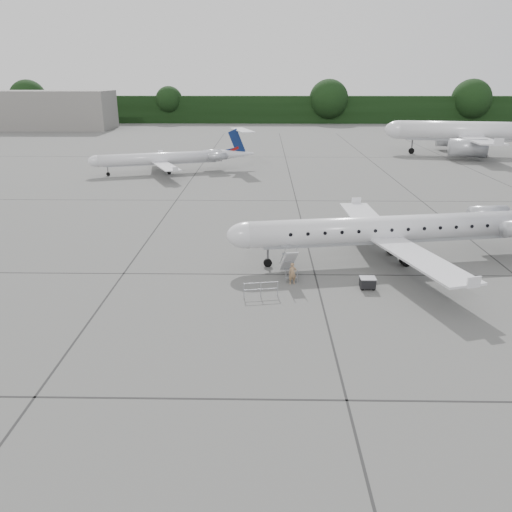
# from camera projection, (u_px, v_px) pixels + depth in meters

# --- Properties ---
(ground) EXTENTS (320.00, 320.00, 0.00)m
(ground) POSITION_uv_depth(u_px,v_px,m) (396.00, 301.00, 31.63)
(ground) COLOR slate
(ground) RESTS_ON ground
(treeline) EXTENTS (260.00, 4.00, 8.00)m
(treeline) POSITION_uv_depth(u_px,v_px,m) (292.00, 110.00, 152.59)
(treeline) COLOR black
(treeline) RESTS_ON ground
(terminal_building) EXTENTS (40.00, 14.00, 10.00)m
(terminal_building) POSITION_uv_depth(u_px,v_px,m) (37.00, 110.00, 134.55)
(terminal_building) COLOR slate
(terminal_building) RESTS_ON ground
(main_regional_jet) EXTENTS (30.56, 24.22, 7.08)m
(main_regional_jet) POSITION_uv_depth(u_px,v_px,m) (390.00, 216.00, 37.52)
(main_regional_jet) COLOR silver
(main_regional_jet) RESTS_ON ground
(airstair) EXTENTS (1.22, 2.40, 2.22)m
(airstair) POSITION_uv_depth(u_px,v_px,m) (289.00, 262.00, 35.16)
(airstair) COLOR silver
(airstair) RESTS_ON ground
(passenger) EXTENTS (0.61, 0.45, 1.51)m
(passenger) POSITION_uv_depth(u_px,v_px,m) (293.00, 274.00, 34.08)
(passenger) COLOR #967451
(passenger) RESTS_ON ground
(safety_railing) EXTENTS (2.18, 0.45, 1.00)m
(safety_railing) POSITION_uv_depth(u_px,v_px,m) (261.00, 290.00, 32.09)
(safety_railing) COLOR #95979E
(safety_railing) RESTS_ON ground
(baggage_cart) EXTENTS (0.99, 0.80, 0.86)m
(baggage_cart) POSITION_uv_depth(u_px,v_px,m) (368.00, 283.00, 33.39)
(baggage_cart) COLOR black
(baggage_cart) RESTS_ON ground
(bg_narrowbody) EXTENTS (36.62, 28.95, 11.91)m
(bg_narrowbody) POSITION_uv_depth(u_px,v_px,m) (475.00, 121.00, 88.67)
(bg_narrowbody) COLOR silver
(bg_narrowbody) RESTS_ON ground
(bg_regional_left) EXTENTS (27.00, 22.82, 6.04)m
(bg_regional_left) POSITION_uv_depth(u_px,v_px,m) (161.00, 153.00, 72.79)
(bg_regional_left) COLOR silver
(bg_regional_left) RESTS_ON ground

